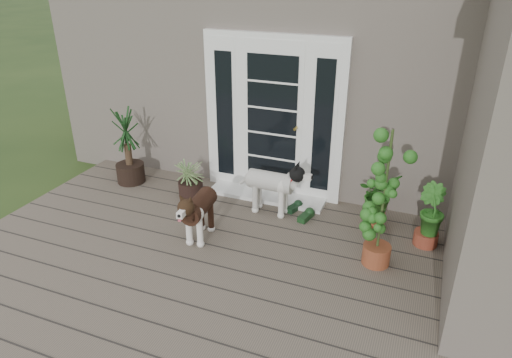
% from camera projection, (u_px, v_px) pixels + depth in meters
% --- Properties ---
extents(deck, '(6.20, 4.60, 0.12)m').
position_uv_depth(deck, '(215.00, 292.00, 4.64)').
color(deck, '#6B5B4C').
rests_on(deck, ground).
extents(house_main, '(7.40, 4.00, 3.10)m').
position_uv_depth(house_main, '(328.00, 62.00, 7.56)').
color(house_main, '#665E54').
rests_on(house_main, ground).
extents(door_unit, '(1.90, 0.14, 2.15)m').
position_uv_depth(door_unit, '(273.00, 118.00, 6.06)').
color(door_unit, white).
rests_on(door_unit, deck).
extents(door_step, '(1.60, 0.40, 0.05)m').
position_uv_depth(door_step, '(267.00, 195.00, 6.35)').
color(door_step, white).
rests_on(door_step, deck).
extents(brindle_dog, '(0.38, 0.77, 0.62)m').
position_uv_depth(brindle_dog, '(200.00, 214.00, 5.30)').
color(brindle_dog, '#3C2115').
rests_on(brindle_dog, deck).
extents(white_dog, '(0.78, 0.35, 0.65)m').
position_uv_depth(white_dog, '(271.00, 190.00, 5.84)').
color(white_dog, white).
rests_on(white_dog, deck).
extents(spider_plant, '(0.65, 0.65, 0.59)m').
position_uv_depth(spider_plant, '(190.00, 177.00, 6.25)').
color(spider_plant, '#A0BE75').
rests_on(spider_plant, deck).
extents(yucca, '(0.92, 0.92, 1.10)m').
position_uv_depth(yucca, '(127.00, 146.00, 6.57)').
color(yucca, black).
rests_on(yucca, deck).
extents(herb_a, '(0.65, 0.65, 0.60)m').
position_uv_depth(herb_a, '(377.00, 202.00, 5.58)').
color(herb_a, '#1D621C').
rests_on(herb_a, deck).
extents(herb_b, '(0.50, 0.50, 0.54)m').
position_uv_depth(herb_b, '(428.00, 224.00, 5.19)').
color(herb_b, '#1F5F1B').
rests_on(herb_b, deck).
extents(herb_c, '(0.51, 0.51, 0.63)m').
position_uv_depth(herb_c, '(470.00, 210.00, 5.37)').
color(herb_c, '#1C6421').
rests_on(herb_c, deck).
extents(sapling, '(0.57, 0.57, 1.57)m').
position_uv_depth(sapling, '(384.00, 199.00, 4.64)').
color(sapling, '#1B611F').
rests_on(sapling, deck).
extents(clog_left, '(0.21, 0.34, 0.09)m').
position_uv_depth(clog_left, '(306.00, 216.00, 5.80)').
color(clog_left, '#153517').
rests_on(clog_left, deck).
extents(clog_right, '(0.22, 0.32, 0.09)m').
position_uv_depth(clog_right, '(294.00, 207.00, 6.01)').
color(clog_right, black).
rests_on(clog_right, deck).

